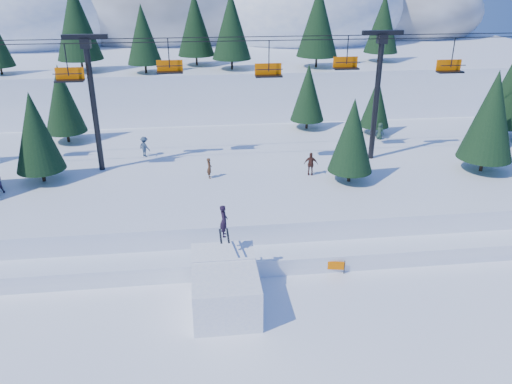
{
  "coord_description": "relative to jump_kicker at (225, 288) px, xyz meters",
  "views": [
    {
      "loc": [
        -1.36,
        -20.08,
        16.78
      ],
      "look_at": [
        1.82,
        6.0,
        5.2
      ],
      "focal_mm": 35.0,
      "sensor_mm": 36.0,
      "label": 1
    }
  ],
  "objects": [
    {
      "name": "conifer_stand",
      "position": [
        -0.83,
        15.82,
        5.52
      ],
      "size": [
        60.19,
        17.29,
        8.91
      ],
      "color": "black",
      "rests_on": "mid_shelf"
    },
    {
      "name": "berm",
      "position": [
        0.29,
        5.7,
        -0.75
      ],
      "size": [
        70.0,
        6.0,
        1.1
      ],
      "primitive_type": "cube",
      "color": "white",
      "rests_on": "ground"
    },
    {
      "name": "mountain_ridge",
      "position": [
        -4.79,
        71.04,
        8.34
      ],
      "size": [
        119.0,
        60.0,
        26.46
      ],
      "color": "white",
      "rests_on": "ground"
    },
    {
      "name": "mid_shelf",
      "position": [
        0.29,
        15.7,
        -0.05
      ],
      "size": [
        70.0,
        22.0,
        2.5
      ],
      "primitive_type": "cube",
      "color": "white",
      "rests_on": "ground"
    },
    {
      "name": "banner_far",
      "position": [
        10.67,
        3.45,
        -0.76
      ],
      "size": [
        2.7,
        1.01,
        0.9
      ],
      "color": "black",
      "rests_on": "ground"
    },
    {
      "name": "distant_skiers",
      "position": [
        -1.32,
        15.43,
        2.05
      ],
      "size": [
        31.95,
        9.82,
        1.81
      ],
      "color": "#322540",
      "rests_on": "mid_shelf"
    },
    {
      "name": "ground",
      "position": [
        0.29,
        -2.3,
        -1.3
      ],
      "size": [
        160.0,
        160.0,
        0.0
      ],
      "primitive_type": "plane",
      "color": "white",
      "rests_on": "ground"
    },
    {
      "name": "banner_near",
      "position": [
        5.98,
        2.79,
        -0.76
      ],
      "size": [
        2.81,
        0.58,
        0.9
      ],
      "color": "black",
      "rests_on": "ground"
    },
    {
      "name": "jump_kicker",
      "position": [
        0.0,
        0.0,
        0.0
      ],
      "size": [
        3.49,
        4.76,
        5.51
      ],
      "color": "white",
      "rests_on": "ground"
    },
    {
      "name": "chairlift",
      "position": [
        1.82,
        15.75,
        8.02
      ],
      "size": [
        46.0,
        3.21,
        10.28
      ],
      "color": "black",
      "rests_on": "mid_shelf"
    }
  ]
}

